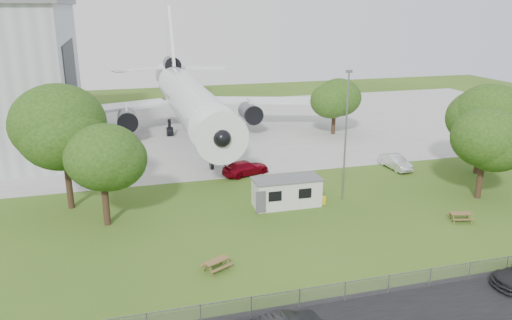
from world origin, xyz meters
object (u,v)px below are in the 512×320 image
object	(u,v)px
airliner	(187,97)
picnic_west	(217,270)
site_cabin	(287,192)
picnic_east	(460,221)

from	to	relation	value
airliner	picnic_west	xyz separation A→B (m)	(-3.90, -39.51, -5.27)
site_cabin	picnic_west	world-z (taller)	site_cabin
airliner	site_cabin	size ratio (longest dim) A/B	7.06
picnic_east	site_cabin	bearing A→B (deg)	164.30
site_cabin	picnic_east	bearing A→B (deg)	-29.55
site_cabin	picnic_west	size ratio (longest dim) A/B	3.76
airliner	picnic_west	size ratio (longest dim) A/B	26.52
airliner	picnic_east	xyz separation A→B (m)	(17.65, -37.08, -5.27)
airliner	picnic_west	world-z (taller)	airliner
airliner	picnic_east	size ratio (longest dim) A/B	26.52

